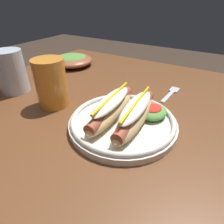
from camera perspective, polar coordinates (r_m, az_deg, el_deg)
dining_table at (r=0.51m, az=-7.80°, el=-14.72°), size 1.18×1.01×0.74m
hot_dog_plate at (r=0.44m, az=3.71°, el=-1.41°), size 0.26×0.26×0.08m
fork at (r=0.63m, az=17.37°, el=5.38°), size 0.12×0.03×0.00m
water_cup at (r=0.68m, az=-28.17°, el=10.67°), size 0.09×0.09×0.13m
extra_cup at (r=0.54m, az=-17.86°, el=8.26°), size 0.08×0.08×0.13m
side_bowl at (r=0.88m, az=-12.06°, el=15.14°), size 0.18×0.18×0.05m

